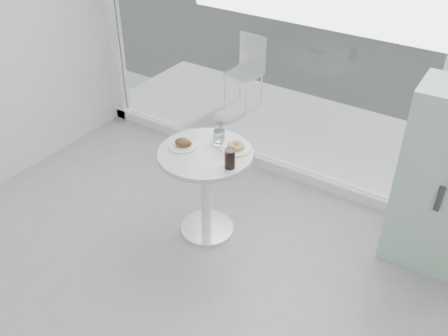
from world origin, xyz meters
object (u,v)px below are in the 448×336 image
Objects in this scene: water_tumbler_a at (220,132)px; water_tumbler_b at (218,138)px; patio_chair at (247,67)px; plate_fritter at (183,144)px; mint_cabinet at (447,182)px; main_table at (206,176)px; cola_glass at (230,159)px; plate_donut at (236,147)px.

water_tumbler_a is 0.09m from water_tumbler_b.
patio_chair reaches higher than plate_fritter.
mint_cabinet is 10.74× the size of water_tumbler_a.
patio_chair is 2.22m from plate_fritter.
main_table is 1.75m from mint_cabinet.
mint_cabinet is at bearing 19.39° from water_tumbler_b.
patio_chair is 5.57× the size of cola_glass.
mint_cabinet is (1.60, 0.69, 0.16)m from main_table.
water_tumbler_a is at bearing 116.63° from water_tumbler_b.
plate_fritter is 0.27m from water_tumbler_b.
plate_donut is 0.20m from water_tumbler_a.
cola_glass is (0.28, -0.30, 0.01)m from water_tumbler_a.
patio_chair is at bearing 114.97° from water_tumbler_b.
plate_fritter is 0.93× the size of plate_donut.
main_table is 0.31m from plate_fritter.
water_tumbler_a is at bearing -60.61° from patio_chair.
plate_fritter is at bearing -168.73° from main_table.
mint_cabinet is 1.54m from cola_glass.
water_tumbler_a is (-0.19, 0.07, 0.04)m from plate_donut.
water_tumbler_a is at bearing 133.79° from cola_glass.
water_tumbler_a reaches higher than plate_donut.
plate_donut is at bearing 28.75° from plate_fritter.
plate_donut is 0.25m from cola_glass.
water_tumbler_b is at bearing 80.63° from main_table.
water_tumbler_b reaches higher than plate_donut.
plate_fritter reaches higher than main_table.
plate_fritter is 1.43× the size of cola_glass.
mint_cabinet is 1.92m from plate_fritter.
mint_cabinet is 1.67m from water_tumbler_b.
cola_glass is (0.09, -0.23, 0.05)m from plate_donut.
water_tumbler_b is at bearing -63.37° from water_tumbler_a.
water_tumbler_a is 1.08× the size of water_tumbler_b.
plate_fritter is (0.69, -2.09, 0.28)m from patio_chair.
patio_chair is 2.43m from cola_glass.
mint_cabinet is at bearing 20.67° from plate_donut.
main_table is at bearing -62.61° from patio_chair.
cola_glass is at bearing -67.97° from plate_donut.
cola_glass reaches higher than plate_donut.
plate_fritter is 0.40m from plate_donut.
cola_glass is at bearing -4.78° from plate_fritter.
water_tumbler_a is (-1.62, -0.47, 0.12)m from mint_cabinet.
mint_cabinet is 1.71× the size of patio_chair.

